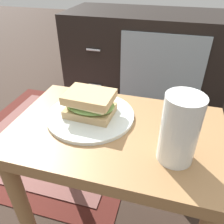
{
  "coord_description": "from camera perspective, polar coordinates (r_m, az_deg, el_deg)",
  "views": [
    {
      "loc": [
        0.12,
        -0.46,
        0.83
      ],
      "look_at": [
        -0.01,
        0.0,
        0.51
      ],
      "focal_mm": 36.44,
      "sensor_mm": 36.0,
      "label": 1
    }
  ],
  "objects": [
    {
      "name": "beer_glass",
      "position": [
        0.49,
        16.54,
        -4.53
      ],
      "size": [
        0.08,
        0.08,
        0.16
      ],
      "color": "silver",
      "rests_on": "side_table"
    },
    {
      "name": "sandwich_front",
      "position": [
        0.62,
        -5.57,
        2.08
      ],
      "size": [
        0.14,
        0.11,
        0.07
      ],
      "color": "tan",
      "rests_on": "plate"
    },
    {
      "name": "side_table",
      "position": [
        0.66,
        1.0,
        -10.38
      ],
      "size": [
        0.56,
        0.36,
        0.46
      ],
      "color": "olive",
      "rests_on": "ground"
    },
    {
      "name": "plate",
      "position": [
        0.64,
        -5.39,
        -0.79
      ],
      "size": [
        0.24,
        0.24,
        0.01
      ],
      "primitive_type": "cylinder",
      "color": "silver",
      "rests_on": "side_table"
    },
    {
      "name": "tv_cabinet",
      "position": [
        1.51,
        8.23,
        12.78
      ],
      "size": [
        0.96,
        0.46,
        0.58
      ],
      "color": "black",
      "rests_on": "ground"
    },
    {
      "name": "area_rug",
      "position": [
        1.32,
        -14.19,
        -5.75
      ],
      "size": [
        0.91,
        0.9,
        0.01
      ],
      "color": "#4C1E19",
      "rests_on": "ground"
    }
  ]
}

